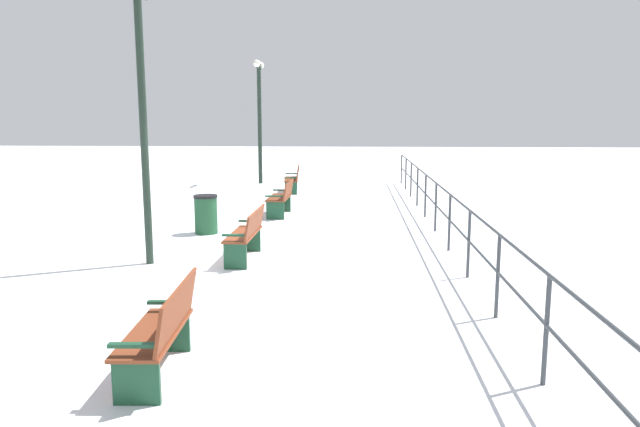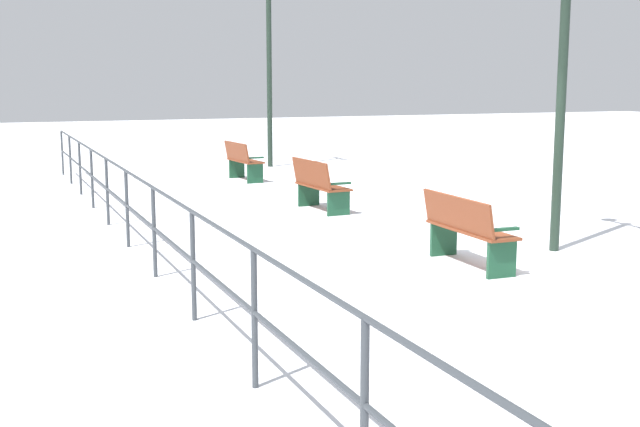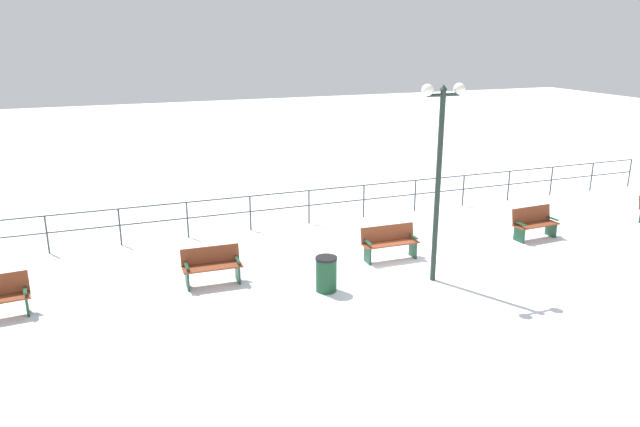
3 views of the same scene
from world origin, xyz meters
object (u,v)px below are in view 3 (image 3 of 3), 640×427
object	(u,v)px
bench_third	(390,242)
lamppost_middle	(440,152)
bench_second	(212,266)
bench_fourth	(534,223)
trash_bin	(326,274)

from	to	relation	value
bench_third	lamppost_middle	world-z (taller)	lamppost_middle
bench_second	lamppost_middle	world-z (taller)	lamppost_middle
bench_third	bench_fourth	distance (m)	4.86
bench_third	trash_bin	bearing A→B (deg)	-59.53
bench_second	trash_bin	xyz separation A→B (m)	(1.39, 2.48, -0.04)
bench_second	bench_fourth	xyz separation A→B (m)	(0.02, 9.72, 0.00)
bench_second	bench_fourth	world-z (taller)	bench_fourth
bench_fourth	lamppost_middle	xyz separation A→B (m)	(1.71, -4.50, 2.80)
lamppost_middle	trash_bin	distance (m)	3.97
trash_bin	bench_third	bearing A→B (deg)	119.61
lamppost_middle	trash_bin	world-z (taller)	lamppost_middle
bench_third	trash_bin	xyz separation A→B (m)	(1.35, -2.38, -0.06)
bench_third	lamppost_middle	bearing A→B (deg)	12.95
bench_second	bench_fourth	size ratio (longest dim) A/B	1.00
bench_fourth	bench_second	bearing A→B (deg)	-93.45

